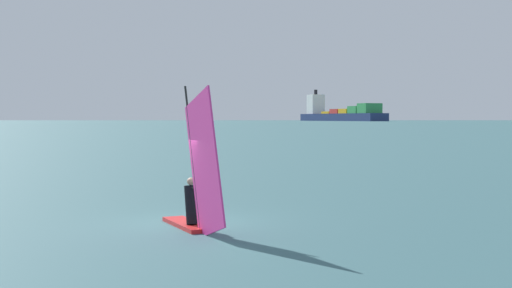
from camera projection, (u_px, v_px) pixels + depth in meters
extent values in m
plane|color=#386066|center=(193.00, 224.00, 19.13)|extent=(4000.00, 4000.00, 0.00)
cube|color=red|center=(187.00, 224.00, 18.76)|extent=(1.79, 2.59, 0.12)
cylinder|color=black|center=(193.00, 155.00, 18.22)|extent=(0.65, 1.16, 3.91)
cube|color=#D8338C|center=(204.00, 163.00, 17.42)|extent=(1.40, 2.59, 4.12)
cylinder|color=black|center=(197.00, 189.00, 17.96)|extent=(0.91, 1.68, 0.04)
cylinder|color=black|center=(191.00, 205.00, 18.42)|extent=(0.53, 0.61, 1.13)
sphere|color=tan|center=(191.00, 181.00, 18.39)|extent=(0.22, 0.22, 0.22)
cube|color=navy|center=(341.00, 117.00, 744.08)|extent=(87.51, 156.91, 8.33)
cube|color=silver|center=(316.00, 104.00, 800.56)|extent=(21.92, 21.83, 23.58)
cylinder|color=black|center=(316.00, 92.00, 799.97)|extent=(4.00, 4.00, 6.00)
cube|color=gold|center=(333.00, 113.00, 761.41)|extent=(25.82, 24.81, 2.60)
cube|color=red|center=(341.00, 111.00, 742.72)|extent=(25.82, 24.81, 5.20)
cube|color=gold|center=(350.00, 111.00, 724.09)|extent=(25.82, 24.81, 5.20)
cube|color=#2D8C47|center=(360.00, 110.00, 705.40)|extent=(25.82, 24.81, 7.80)
cube|color=#2D8C47|center=(370.00, 108.00, 686.72)|extent=(25.82, 24.81, 10.40)
cube|color=#4C564C|center=(369.00, 111.00, 1488.48)|extent=(733.12, 242.52, 40.19)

